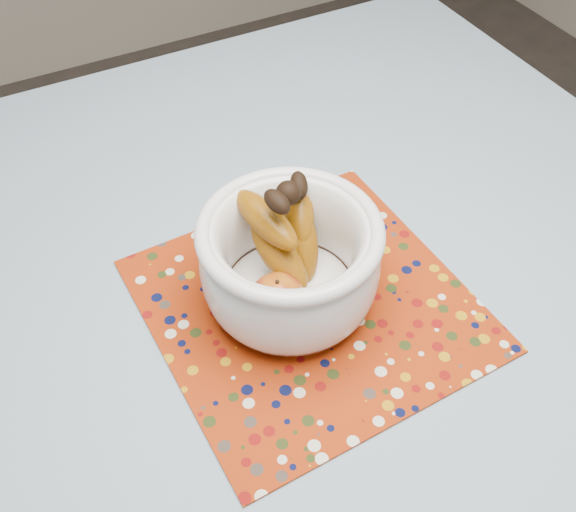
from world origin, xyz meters
The scene contains 4 objects.
table centered at (0.00, 0.00, 0.67)m, with size 1.20×1.20×0.75m.
tablecloth centered at (0.00, 0.00, 0.76)m, with size 1.32×1.32×0.01m, color slate.
placemat centered at (-0.02, -0.04, 0.76)m, with size 0.41×0.41×0.00m, color maroon.
fruit_bowl centered at (-0.04, -0.02, 0.85)m, with size 0.24×0.25×0.19m.
Camera 1 is at (-0.31, -0.54, 1.49)m, focal length 42.00 mm.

